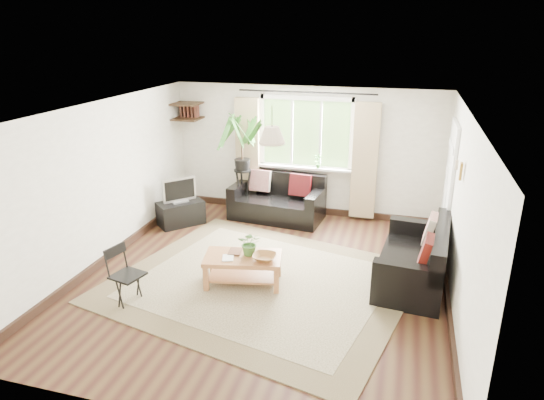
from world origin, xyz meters
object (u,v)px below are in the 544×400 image
(coffee_table, at_px, (243,270))
(folding_chair, at_px, (128,276))
(sofa_back, at_px, (277,198))
(sofa_right, at_px, (413,255))
(palm_stand, at_px, (242,166))
(tv_stand, at_px, (181,213))

(coffee_table, height_order, folding_chair, folding_chair)
(sofa_back, height_order, coffee_table, sofa_back)
(sofa_right, bearing_deg, palm_stand, -115.25)
(folding_chair, bearing_deg, tv_stand, 25.25)
(sofa_right, relative_size, coffee_table, 1.64)
(coffee_table, height_order, palm_stand, palm_stand)
(sofa_back, height_order, sofa_right, sofa_right)
(sofa_right, distance_m, tv_stand, 4.19)
(sofa_right, relative_size, tv_stand, 2.17)
(sofa_back, height_order, tv_stand, sofa_back)
(folding_chair, bearing_deg, coffee_table, -41.84)
(sofa_back, distance_m, folding_chair, 3.53)
(sofa_back, height_order, palm_stand, palm_stand)
(sofa_right, height_order, palm_stand, palm_stand)
(tv_stand, xyz_separation_m, palm_stand, (0.93, 0.78, 0.74))
(coffee_table, xyz_separation_m, tv_stand, (-1.80, 1.77, -0.00))
(tv_stand, bearing_deg, sofa_right, -62.59)
(coffee_table, distance_m, folding_chair, 1.54)
(sofa_right, xyz_separation_m, palm_stand, (-3.12, 1.84, 0.55))
(palm_stand, xyz_separation_m, folding_chair, (-0.39, -3.41, -0.57))
(coffee_table, xyz_separation_m, palm_stand, (-0.87, 2.55, 0.74))
(sofa_back, relative_size, folding_chair, 2.19)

